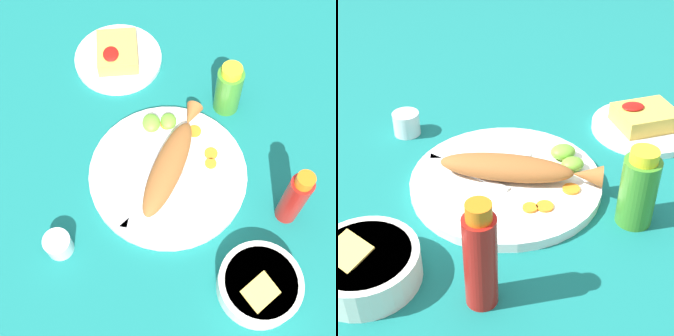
{
  "view_description": "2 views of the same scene",
  "coord_description": "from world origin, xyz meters",
  "views": [
    {
      "loc": [
        0.44,
        -0.04,
        0.9
      ],
      "look_at": [
        0.0,
        0.0,
        0.04
      ],
      "focal_mm": 50.0,
      "sensor_mm": 36.0,
      "label": 1
    },
    {
      "loc": [
        0.21,
        0.69,
        0.56
      ],
      "look_at": [
        0.0,
        0.0,
        0.04
      ],
      "focal_mm": 55.0,
      "sensor_mm": 36.0,
      "label": 2
    }
  ],
  "objects": [
    {
      "name": "hot_sauce_bottle_green",
      "position": [
        -0.17,
        0.15,
        0.06
      ],
      "size": [
        0.06,
        0.06,
        0.14
      ],
      "color": "#3D8428",
      "rests_on": "ground_plane"
    },
    {
      "name": "fried_fish",
      "position": [
        -0.01,
        0.01,
        0.04
      ],
      "size": [
        0.27,
        0.17,
        0.04
      ],
      "rotation": [
        0.0,
        0.0,
        -0.46
      ],
      "color": "#935628",
      "rests_on": "main_plate"
    },
    {
      "name": "lime_wedge_main",
      "position": [
        -0.12,
        0.01,
        0.03
      ],
      "size": [
        0.04,
        0.03,
        0.02
      ],
      "primitive_type": "ellipsoid",
      "color": "#6BB233",
      "rests_on": "main_plate"
    },
    {
      "name": "salt_cup",
      "position": [
        0.14,
        -0.23,
        0.02
      ],
      "size": [
        0.05,
        0.05,
        0.05
      ],
      "color": "silver",
      "rests_on": "ground_plane"
    },
    {
      "name": "side_plate_fries",
      "position": [
        -0.32,
        -0.09,
        0.01
      ],
      "size": [
        0.21,
        0.21,
        0.01
      ],
      "primitive_type": "cylinder",
      "color": "white",
      "rests_on": "ground_plane"
    },
    {
      "name": "carrot_slice_near",
      "position": [
        -0.01,
        0.09,
        0.02
      ],
      "size": [
        0.02,
        0.02,
        0.0
      ],
      "primitive_type": "cylinder",
      "color": "orange",
      "rests_on": "main_plate"
    },
    {
      "name": "carrot_slice_mid",
      "position": [
        -0.04,
        0.1,
        0.02
      ],
      "size": [
        0.03,
        0.03,
        0.0
      ],
      "primitive_type": "cylinder",
      "color": "orange",
      "rests_on": "main_plate"
    },
    {
      "name": "carrot_slice_extra",
      "position": [
        -0.12,
        0.01,
        0.02
      ],
      "size": [
        0.03,
        0.03,
        0.0
      ],
      "primitive_type": "cylinder",
      "color": "orange",
      "rests_on": "main_plate"
    },
    {
      "name": "guacamole_bowl",
      "position": [
        0.25,
        0.15,
        0.03
      ],
      "size": [
        0.16,
        0.16,
        0.06
      ],
      "color": "white",
      "rests_on": "ground_plane"
    },
    {
      "name": "main_plate",
      "position": [
        0.0,
        0.0,
        0.01
      ],
      "size": [
        0.33,
        0.33,
        0.02
      ],
      "primitive_type": "cylinder",
      "color": "white",
      "rests_on": "ground_plane"
    },
    {
      "name": "ground_plane",
      "position": [
        0.0,
        0.0,
        0.0
      ],
      "size": [
        4.0,
        4.0,
        0.0
      ],
      "primitive_type": "plane",
      "color": "#146B66"
    },
    {
      "name": "fork_near",
      "position": [
        0.07,
        -0.04,
        0.02
      ],
      "size": [
        0.13,
        0.15,
        0.0
      ],
      "rotation": [
        0.0,
        0.0,
        5.39
      ],
      "color": "silver",
      "rests_on": "main_plate"
    },
    {
      "name": "fries_pile",
      "position": [
        -0.32,
        -0.09,
        0.03
      ],
      "size": [
        0.12,
        0.09,
        0.04
      ],
      "color": "gold",
      "rests_on": "side_plate_fries"
    },
    {
      "name": "hot_sauce_bottle_red",
      "position": [
        0.11,
        0.23,
        0.08
      ],
      "size": [
        0.04,
        0.04,
        0.17
      ],
      "color": "#B21914",
      "rests_on": "ground_plane"
    },
    {
      "name": "fork_far",
      "position": [
        0.04,
        -0.08,
        0.02
      ],
      "size": [
        0.18,
        0.06,
        0.0
      ],
      "rotation": [
        0.0,
        0.0,
        6.01
      ],
      "color": "silver",
      "rests_on": "main_plate"
    },
    {
      "name": "carrot_slice_far",
      "position": [
        -0.09,
        0.07,
        0.02
      ],
      "size": [
        0.03,
        0.03,
        0.0
      ],
      "primitive_type": "cylinder",
      "color": "orange",
      "rests_on": "main_plate"
    },
    {
      "name": "lime_wedge_side",
      "position": [
        -0.12,
        -0.03,
        0.03
      ],
      "size": [
        0.05,
        0.04,
        0.03
      ],
      "primitive_type": "ellipsoid",
      "color": "#6BB233",
      "rests_on": "main_plate"
    }
  ]
}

